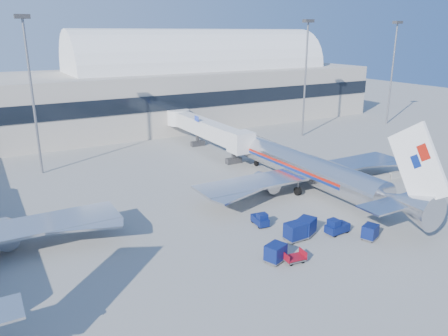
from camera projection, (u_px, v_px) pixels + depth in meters
ground at (266, 216)px, 50.30m from camera, size 260.00×260.00×0.00m
terminal at (52, 98)px, 87.99m from camera, size 170.00×28.15×21.00m
airliner_main at (309, 169)px, 57.90m from camera, size 32.00×37.26×12.07m
jetbridge_near at (203, 127)px, 78.26m from camera, size 4.40×27.50×6.25m
mast_west at (29, 73)px, 61.28m from camera, size 2.00×1.20×22.60m
mast_east at (306, 62)px, 84.97m from camera, size 2.00×1.20×22.60m
mast_far_east at (394, 58)px, 96.82m from camera, size 2.00×1.20×22.60m
barrier_near at (365, 182)px, 60.35m from camera, size 3.00×0.55×0.90m
barrier_mid at (381, 178)px, 61.91m from camera, size 3.00×0.55×0.90m
barrier_far at (397, 174)px, 63.48m from camera, size 3.00×0.55×0.90m
tug_lead at (337, 227)px, 45.68m from camera, size 2.65×1.44×1.68m
tug_right at (374, 199)px, 53.40m from camera, size 2.70×2.64×1.64m
tug_left at (260, 219)px, 47.66m from camera, size 1.43×2.47×1.53m
cart_train_a at (306, 226)px, 45.24m from camera, size 2.62×2.40×1.87m
cart_train_b at (295, 231)px, 44.17m from camera, size 2.14×1.66×1.84m
cart_train_c at (276, 252)px, 40.05m from camera, size 2.32×2.05×1.71m
cart_solo_near at (370, 232)px, 44.42m from camera, size 2.11×1.87×1.54m
cart_solo_far at (421, 200)px, 52.71m from camera, size 1.77×1.38×1.51m
cart_open_red at (294, 258)px, 40.10m from camera, size 2.08×1.58×0.52m
ramp_worker at (424, 214)px, 48.90m from camera, size 0.57×0.67×1.55m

